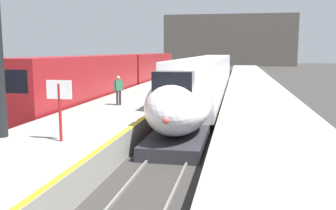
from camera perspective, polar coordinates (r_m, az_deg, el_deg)
platform_left at (r=28.16m, az=-2.98°, el=0.88°), size 4.80×110.00×1.05m
platform_right at (r=27.43m, az=13.70°, el=0.46°), size 4.80×110.00×1.05m
platform_left_safety_stripe at (r=27.65m, az=1.61°, el=1.86°), size 0.20×107.80×0.01m
rail_main_left at (r=30.35m, az=4.31°, el=0.52°), size 0.08×110.00×0.12m
rail_main_right at (r=30.22m, az=7.14°, el=0.45°), size 0.08×110.00×0.12m
rail_secondary_left at (r=32.23m, az=-10.15°, el=0.87°), size 0.08×110.00×0.12m
rail_secondary_right at (r=31.74m, az=-7.62°, el=0.81°), size 0.08×110.00×0.12m
highspeed_train_main at (r=31.46m, az=5.99°, el=4.20°), size 2.92×37.77×3.60m
regional_train_adjacent at (r=35.40m, az=-6.91°, el=4.96°), size 2.85×36.60×3.80m
passenger_mid_platform at (r=21.53m, az=-7.59°, el=2.58°), size 0.48×0.40×1.69m
departure_info_board at (r=13.24m, az=-16.28°, el=1.02°), size 0.90×0.10×2.12m
terminus_back_wall at (r=104.46m, az=9.31°, el=9.76°), size 36.00×2.00×14.00m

